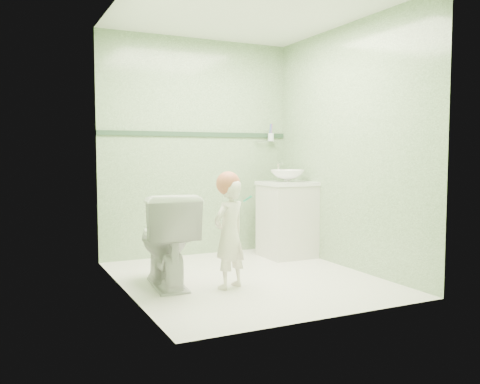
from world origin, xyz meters
TOP-DOWN VIEW (x-y plane):
  - ground at (0.00, 0.00)m, footprint 2.50×2.50m
  - room_shell at (0.00, 0.00)m, footprint 2.50×2.54m
  - trim_stripe at (0.00, 1.24)m, footprint 2.20×0.02m
  - vanity at (0.84, 0.70)m, footprint 0.52×0.50m
  - counter at (0.84, 0.70)m, footprint 0.54×0.52m
  - basin at (0.84, 0.70)m, footprint 0.37×0.37m
  - faucet at (0.84, 0.89)m, footprint 0.03×0.13m
  - cup_holder at (0.89, 1.18)m, footprint 0.26×0.07m
  - toilet at (-0.74, 0.07)m, footprint 0.52×0.82m
  - toddler at (-0.28, -0.23)m, footprint 0.40×0.34m
  - hair_cap at (-0.28, -0.20)m, footprint 0.20×0.20m
  - teal_toothbrush at (-0.16, -0.31)m, footprint 0.10×0.14m

SIDE VIEW (x-z plane):
  - ground at x=0.00m, z-range 0.00..0.00m
  - vanity at x=0.84m, z-range 0.00..0.80m
  - toilet at x=-0.74m, z-range 0.00..0.80m
  - toddler at x=-0.28m, z-range 0.00..0.92m
  - teal_toothbrush at x=-0.16m, z-range 0.72..0.80m
  - counter at x=0.84m, z-range 0.79..0.83m
  - hair_cap at x=-0.28m, z-range 0.78..0.99m
  - basin at x=0.84m, z-range 0.83..0.96m
  - faucet at x=0.84m, z-range 0.88..1.06m
  - room_shell at x=0.00m, z-range 0.00..2.40m
  - cup_holder at x=0.89m, z-range 1.22..1.44m
  - trim_stripe at x=0.00m, z-range 1.33..1.38m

